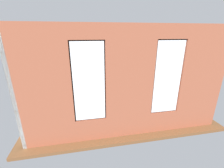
{
  "coord_description": "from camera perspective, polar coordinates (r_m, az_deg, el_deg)",
  "views": [
    {
      "loc": [
        1.27,
        6.33,
        3.08
      ],
      "look_at": [
        0.1,
        0.4,
        0.99
      ],
      "focal_mm": 24.0,
      "sensor_mm": 36.0,
      "label": 1
    }
  ],
  "objects": [
    {
      "name": "potted_plant_corner_near_left",
      "position": [
        9.3,
        13.22,
        4.4
      ],
      "size": [
        0.92,
        0.78,
        1.34
      ],
      "color": "#9E5638",
      "rests_on": "ground_plane"
    },
    {
      "name": "couch_left",
      "position": [
        7.24,
        20.09,
        -4.48
      ],
      "size": [
        0.93,
        1.78,
        0.8
      ],
      "rotation": [
        0.0,
        0.0,
        1.54
      ],
      "color": "black",
      "rests_on": "ground_plane"
    },
    {
      "name": "cup_ceramic",
      "position": [
        6.67,
        -1.51,
        -3.66
      ],
      "size": [
        0.08,
        0.08,
        0.1
      ],
      "primitive_type": "cylinder",
      "color": "#B23D38",
      "rests_on": "coffee_table"
    },
    {
      "name": "tv_flatscreen",
      "position": [
        6.57,
        -23.08,
        -2.32
      ],
      "size": [
        1.08,
        0.2,
        0.77
      ],
      "color": "black",
      "rests_on": "media_console"
    },
    {
      "name": "coffee_table",
      "position": [
        6.81,
        -2.44,
        -4.14
      ],
      "size": [
        1.22,
        0.83,
        0.45
      ],
      "color": "olive",
      "rests_on": "ground_plane"
    },
    {
      "name": "white_wall_right",
      "position": [
        6.53,
        -26.37,
        4.47
      ],
      "size": [
        0.1,
        4.72,
        3.31
      ],
      "primitive_type": "cube",
      "color": "silver",
      "rests_on": "ground_plane"
    },
    {
      "name": "couch_by_window",
      "position": [
        5.35,
        0.14,
        -11.88
      ],
      "size": [
        1.93,
        0.87,
        0.8
      ],
      "color": "black",
      "rests_on": "ground_plane"
    },
    {
      "name": "ground_plane",
      "position": [
        7.17,
        0.2,
        -6.78
      ],
      "size": [
        6.72,
        5.72,
        0.1
      ],
      "primitive_type": "cube",
      "color": "brown"
    },
    {
      "name": "potted_plant_by_left_couch",
      "position": [
        8.1,
        13.04,
        -0.34
      ],
      "size": [
        0.35,
        0.35,
        0.67
      ],
      "color": "gray",
      "rests_on": "ground_plane"
    },
    {
      "name": "table_plant_small",
      "position": [
        6.75,
        -2.46,
        -2.79
      ],
      "size": [
        0.13,
        0.13,
        0.21
      ],
      "color": "#9E5638",
      "rests_on": "coffee_table"
    },
    {
      "name": "media_console",
      "position": [
        6.8,
        -22.41,
        -7.22
      ],
      "size": [
        1.25,
        0.42,
        0.47
      ],
      "primitive_type": "cube",
      "color": "black",
      "rests_on": "ground_plane"
    },
    {
      "name": "candle_jar",
      "position": [
        6.84,
        -3.85,
        -2.95
      ],
      "size": [
        0.08,
        0.08,
        0.13
      ],
      "primitive_type": "cylinder",
      "color": "#B7333D",
      "rests_on": "coffee_table"
    },
    {
      "name": "potted_plant_near_tv",
      "position": [
        5.66,
        -19.11,
        -9.68
      ],
      "size": [
        0.47,
        0.47,
        0.71
      ],
      "color": "brown",
      "rests_on": "ground_plane"
    },
    {
      "name": "brick_wall_with_windows",
      "position": [
        4.31,
        6.72,
        -0.84
      ],
      "size": [
        6.12,
        0.3,
        3.31
      ],
      "color": "#9E5138",
      "rests_on": "ground_plane"
    },
    {
      "name": "potted_plant_corner_far_left",
      "position": [
        6.25,
        27.41,
        -5.13
      ],
      "size": [
        0.89,
        0.95,
        1.34
      ],
      "color": "#47423D",
      "rests_on": "ground_plane"
    },
    {
      "name": "remote_gray",
      "position": [
        6.97,
        0.09,
        -2.95
      ],
      "size": [
        0.13,
        0.17,
        0.02
      ],
      "primitive_type": "cube",
      "rotation": [
        0.0,
        0.0,
        0.57
      ],
      "color": "#59595B",
      "rests_on": "coffee_table"
    },
    {
      "name": "potted_plant_between_couches",
      "position": [
        5.61,
        14.38,
        -6.03
      ],
      "size": [
        0.83,
        0.94,
        1.3
      ],
      "color": "#47423D",
      "rests_on": "ground_plane"
    },
    {
      "name": "potted_plant_mid_room_small",
      "position": [
        7.66,
        7.7,
        -1.23
      ],
      "size": [
        0.46,
        0.46,
        0.64
      ],
      "color": "#47423D",
      "rests_on": "ground_plane"
    },
    {
      "name": "papasan_chair",
      "position": [
        8.62,
        -4.45,
        1.26
      ],
      "size": [
        1.15,
        1.15,
        0.71
      ],
      "color": "olive",
      "rests_on": "ground_plane"
    },
    {
      "name": "potted_plant_foreground_right",
      "position": [
        8.58,
        -18.28,
        1.48
      ],
      "size": [
        0.73,
        0.73,
        0.93
      ],
      "color": "gray",
      "rests_on": "ground_plane"
    }
  ]
}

